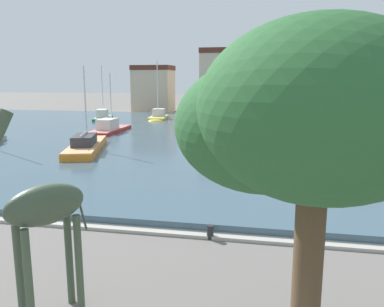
% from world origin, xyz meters
% --- Properties ---
extents(harbor_water, '(90.08, 47.24, 0.38)m').
position_xyz_m(harbor_water, '(0.00, 32.18, 0.19)').
color(harbor_water, '#3D5666').
rests_on(harbor_water, ground).
extents(quay_edge_coping, '(90.08, 0.50, 0.12)m').
position_xyz_m(quay_edge_coping, '(0.00, 8.31, 0.06)').
color(quay_edge_coping, '#ADA89E').
rests_on(quay_edge_coping, ground).
extents(giraffe_statue, '(1.99, 2.74, 5.25)m').
position_xyz_m(giraffe_statue, '(-2.98, 2.75, 2.68)').
color(giraffe_statue, '#3D4C38').
rests_on(giraffe_statue, ground).
extents(sailboat_orange, '(4.70, 9.79, 6.54)m').
position_xyz_m(sailboat_orange, '(-11.47, 22.36, 0.56)').
color(sailboat_orange, orange).
rests_on(sailboat_orange, ground).
extents(sailboat_red, '(2.25, 8.05, 6.16)m').
position_xyz_m(sailboat_red, '(-13.71, 32.35, 0.55)').
color(sailboat_red, red).
rests_on(sailboat_red, ground).
extents(sailboat_green, '(3.73, 7.64, 7.32)m').
position_xyz_m(sailboat_green, '(-19.73, 44.00, 0.56)').
color(sailboat_green, '#236B42').
rests_on(sailboat_green, ground).
extents(sailboat_yellow, '(2.83, 6.23, 8.05)m').
position_xyz_m(sailboat_yellow, '(-12.47, 45.07, 0.56)').
color(sailboat_yellow, gold).
rests_on(sailboat_yellow, ground).
extents(sailboat_navy, '(4.28, 8.31, 6.07)m').
position_xyz_m(sailboat_navy, '(9.20, 33.72, 0.35)').
color(sailboat_navy, navy).
rests_on(sailboat_navy, ground).
extents(shade_tree, '(4.59, 4.86, 6.44)m').
position_xyz_m(shade_tree, '(2.76, 1.64, 4.94)').
color(shade_tree, brown).
rests_on(shade_tree, ground).
extents(mooring_bollard, '(0.24, 0.24, 0.50)m').
position_xyz_m(mooring_bollard, '(0.08, 8.16, 0.25)').
color(mooring_bollard, '#232326').
rests_on(mooring_bollard, ground).
extents(townhouse_corner_house, '(6.53, 5.45, 7.89)m').
position_xyz_m(townhouse_corner_house, '(-17.72, 60.65, 3.96)').
color(townhouse_corner_house, '#C6B293').
rests_on(townhouse_corner_house, ground).
extents(townhouse_narrow_midrow, '(7.08, 7.61, 10.23)m').
position_xyz_m(townhouse_narrow_midrow, '(-5.16, 58.09, 5.13)').
color(townhouse_narrow_midrow, '#C6B293').
rests_on(townhouse_narrow_midrow, ground).
extents(townhouse_end_terrace, '(6.87, 6.32, 8.96)m').
position_xyz_m(townhouse_end_terrace, '(4.21, 60.29, 4.49)').
color(townhouse_end_terrace, tan).
rests_on(townhouse_end_terrace, ground).
extents(townhouse_wide_warehouse, '(6.28, 7.55, 13.19)m').
position_xyz_m(townhouse_wide_warehouse, '(16.69, 61.62, 6.61)').
color(townhouse_wide_warehouse, tan).
rests_on(townhouse_wide_warehouse, ground).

